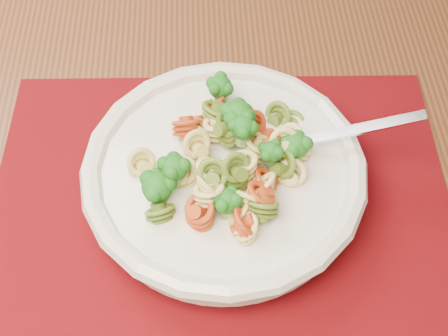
# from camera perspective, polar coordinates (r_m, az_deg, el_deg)

# --- Properties ---
(dining_table) EXTENTS (1.71, 1.37, 0.74)m
(dining_table) POSITION_cam_1_polar(r_m,az_deg,el_deg) (0.71, 5.87, -4.19)
(dining_table) COLOR #553118
(dining_table) RESTS_ON ground
(placemat) EXTENTS (0.52, 0.46, 0.00)m
(placemat) POSITION_cam_1_polar(r_m,az_deg,el_deg) (0.60, -0.28, -3.78)
(placemat) COLOR #50030B
(placemat) RESTS_ON dining_table
(pasta_bowl) EXTENTS (0.27, 0.27, 0.05)m
(pasta_bowl) POSITION_cam_1_polar(r_m,az_deg,el_deg) (0.58, -0.00, -0.55)
(pasta_bowl) COLOR beige
(pasta_bowl) RESTS_ON placemat
(pasta_broccoli_heap) EXTENTS (0.23, 0.23, 0.06)m
(pasta_broccoli_heap) POSITION_cam_1_polar(r_m,az_deg,el_deg) (0.57, -0.00, 0.35)
(pasta_broccoli_heap) COLOR tan
(pasta_broccoli_heap) RESTS_ON pasta_bowl
(fork) EXTENTS (0.18, 0.07, 0.08)m
(fork) POSITION_cam_1_polar(r_m,az_deg,el_deg) (0.59, 5.03, 2.05)
(fork) COLOR silver
(fork) RESTS_ON pasta_bowl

